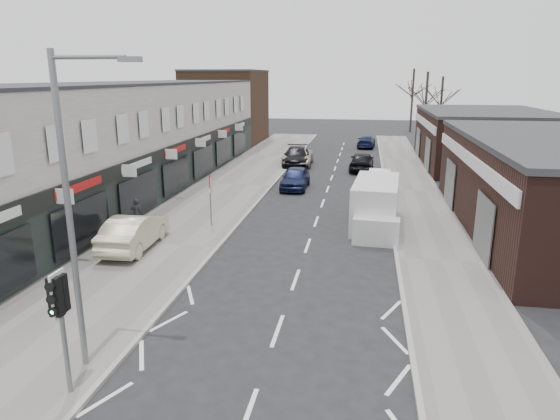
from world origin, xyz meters
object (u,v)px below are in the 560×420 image
at_px(parked_car_right_c, 366,142).
at_px(sedan_on_pavement, 134,232).
at_px(street_lamp, 74,199).
at_px(white_van, 376,206).
at_px(pedestrian, 137,213).
at_px(parked_car_left_a, 295,178).
at_px(parked_car_right_b, 362,161).
at_px(parked_car_right_a, 380,178).
at_px(parked_car_left_b, 296,156).
at_px(warning_sign, 211,186).
at_px(parked_car_left_c, 298,157).
at_px(traffic_light, 60,305).

bearing_deg(parked_car_right_c, sedan_on_pavement, 77.63).
xyz_separation_m(street_lamp, white_van, (7.59, 14.35, -3.49)).
height_order(pedestrian, parked_car_left_a, pedestrian).
bearing_deg(parked_car_right_b, parked_car_right_a, 104.35).
bearing_deg(parked_car_left_b, street_lamp, -97.24).
bearing_deg(parked_car_right_c, parked_car_left_a, 80.99).
distance_m(white_van, parked_car_left_b, 18.56).
bearing_deg(pedestrian, warning_sign, -165.05).
relative_size(parked_car_right_a, parked_car_right_b, 0.90).
relative_size(parked_car_left_c, parked_car_right_b, 1.15).
xyz_separation_m(traffic_light, parked_car_right_a, (7.90, 25.13, -1.73)).
distance_m(sedan_on_pavement, parked_car_left_b, 23.24).
bearing_deg(warning_sign, traffic_light, -86.90).
distance_m(pedestrian, parked_car_left_a, 12.74).
xyz_separation_m(traffic_light, parked_car_left_b, (1.00, 32.96, -1.63)).
relative_size(white_van, parked_car_right_c, 1.41).
bearing_deg(parked_car_left_b, sedan_on_pavement, -105.36).
height_order(parked_car_left_a, parked_car_right_a, parked_car_left_a).
height_order(traffic_light, parked_car_left_a, traffic_light).
height_order(parked_car_right_b, parked_car_right_c, parked_car_right_b).
relative_size(warning_sign, pedestrian, 1.75).
relative_size(warning_sign, parked_car_right_b, 0.58).
height_order(street_lamp, parked_car_right_c, street_lamp).
relative_size(sedan_on_pavement, parked_car_right_c, 1.04).
xyz_separation_m(pedestrian, parked_car_right_c, (11.22, 32.53, -0.25)).
bearing_deg(traffic_light, parked_car_left_a, 84.82).
height_order(traffic_light, street_lamp, street_lamp).
distance_m(parked_car_left_a, parked_car_left_b, 9.16).
bearing_deg(white_van, parked_car_right_a, 91.69).
distance_m(warning_sign, parked_car_right_c, 32.36).
bearing_deg(warning_sign, parked_car_right_c, 76.22).
bearing_deg(pedestrian, parked_car_right_b, -123.34).
xyz_separation_m(sedan_on_pavement, parked_car_right_b, (9.69, 21.36, -0.10)).
height_order(white_van, parked_car_right_a, white_van).
relative_size(white_van, parked_car_left_b, 1.15).
bearing_deg(street_lamp, traffic_light, -84.12).
height_order(traffic_light, parked_car_right_c, traffic_light).
bearing_deg(parked_car_right_b, parked_car_right_c, -88.68).
bearing_deg(parked_car_right_b, parked_car_left_b, -12.45).
bearing_deg(parked_car_right_a, parked_car_left_c, -47.29).
height_order(warning_sign, parked_car_right_a, warning_sign).
height_order(pedestrian, parked_car_right_c, pedestrian).
xyz_separation_m(parked_car_right_a, parked_car_right_b, (-1.30, 6.31, 0.10)).
distance_m(sedan_on_pavement, parked_car_right_c, 36.72).
xyz_separation_m(parked_car_left_c, parked_car_right_c, (5.84, 12.35, -0.09)).
height_order(traffic_light, pedestrian, traffic_light).
bearing_deg(parked_car_left_a, white_van, -57.02).
height_order(parked_car_left_c, parked_car_right_b, parked_car_right_b).
xyz_separation_m(white_van, sedan_on_pavement, (-10.56, -5.48, -0.24)).
relative_size(parked_car_right_b, parked_car_right_c, 1.04).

